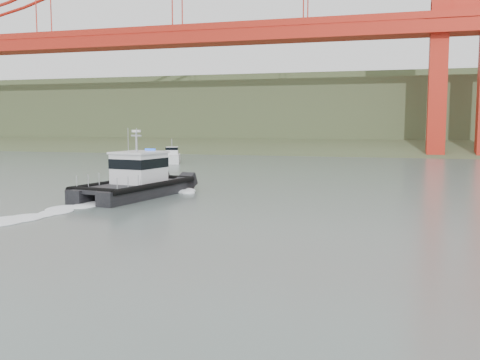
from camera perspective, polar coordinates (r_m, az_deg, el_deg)
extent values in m
plane|color=#47544F|center=(26.84, -8.33, -6.60)|extent=(400.00, 400.00, 0.00)
cube|color=#364728|center=(116.50, 10.59, 3.08)|extent=(500.00, 44.72, 16.25)
cube|color=#364728|center=(144.26, 11.68, 5.99)|extent=(500.00, 70.00, 18.00)
cube|color=#364728|center=(169.27, 12.36, 7.66)|extent=(500.00, 60.00, 16.00)
cube|color=red|center=(100.74, 9.90, 15.20)|extent=(260.00, 6.00, 2.20)
cube|color=black|center=(44.56, -12.49, -1.07)|extent=(3.24, 11.45, 1.24)
cube|color=black|center=(42.90, -9.55, -1.28)|extent=(3.24, 11.45, 1.24)
cube|color=black|center=(43.25, -11.47, -0.60)|extent=(5.73, 10.39, 0.26)
cube|color=silver|center=(43.94, -10.70, 1.24)|extent=(3.69, 4.19, 2.38)
cube|color=black|center=(43.91, -10.71, 1.80)|extent=(3.76, 4.27, 0.78)
cube|color=silver|center=(43.86, -10.73, 2.90)|extent=(3.92, 4.43, 0.17)
cylinder|color=#9A9DA2|center=(43.57, -10.99, 3.99)|extent=(0.17, 0.17, 1.86)
cylinder|color=white|center=(43.55, -11.02, 5.15)|extent=(0.72, 0.72, 0.19)
cube|color=silver|center=(80.42, -7.26, 2.24)|extent=(4.42, 7.05, 1.34)
cube|color=silver|center=(80.91, -7.26, 3.05)|extent=(2.60, 3.13, 1.34)
cube|color=black|center=(80.89, -7.26, 3.37)|extent=(2.68, 3.20, 0.39)
cylinder|color=#9A9DA2|center=(80.30, -7.29, 3.90)|extent=(0.09, 0.09, 1.34)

